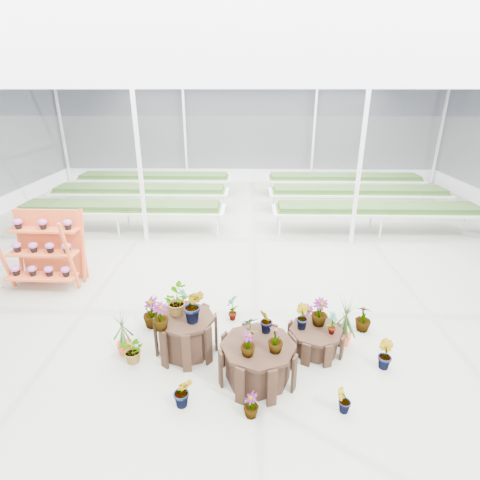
{
  "coord_description": "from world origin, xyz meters",
  "views": [
    {
      "loc": [
        -0.0,
        -6.2,
        4.2
      ],
      "look_at": [
        -0.17,
        0.98,
        1.3
      ],
      "focal_mm": 28.0,
      "sensor_mm": 36.0,
      "label": 1
    }
  ],
  "objects_px": {
    "plinth_low": "(315,339)",
    "shelf_rack": "(44,250)",
    "plinth_mid": "(258,361)",
    "plinth_tall": "(186,335)"
  },
  "relations": [
    {
      "from": "plinth_low",
      "to": "shelf_rack",
      "type": "height_order",
      "value": "shelf_rack"
    },
    {
      "from": "plinth_tall",
      "to": "shelf_rack",
      "type": "height_order",
      "value": "shelf_rack"
    },
    {
      "from": "plinth_tall",
      "to": "plinth_low",
      "type": "height_order",
      "value": "plinth_tall"
    },
    {
      "from": "plinth_low",
      "to": "shelf_rack",
      "type": "relative_size",
      "value": 0.55
    },
    {
      "from": "plinth_tall",
      "to": "shelf_rack",
      "type": "relative_size",
      "value": 0.6
    },
    {
      "from": "shelf_rack",
      "to": "plinth_tall",
      "type": "bearing_deg",
      "value": -31.94
    },
    {
      "from": "plinth_mid",
      "to": "plinth_low",
      "type": "bearing_deg",
      "value": 34.99
    },
    {
      "from": "plinth_mid",
      "to": "plinth_low",
      "type": "height_order",
      "value": "plinth_mid"
    },
    {
      "from": "shelf_rack",
      "to": "plinth_mid",
      "type": "bearing_deg",
      "value": -30.35
    },
    {
      "from": "plinth_low",
      "to": "plinth_mid",
      "type": "bearing_deg",
      "value": -145.01
    }
  ]
}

